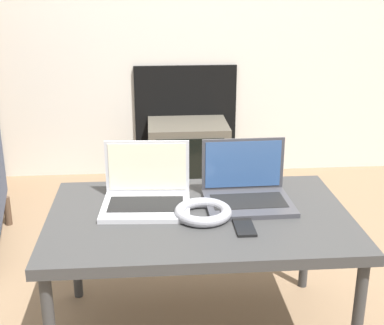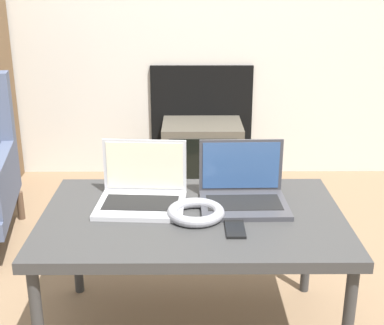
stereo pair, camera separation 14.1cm
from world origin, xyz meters
The scene contains 6 objects.
table centered at (0.00, 0.30, 0.44)m, with size 1.01×0.64×0.48m.
laptop_left centered at (-0.17, 0.39, 0.52)m, with size 0.31×0.26×0.21m.
laptop_right centered at (0.18, 0.39, 0.52)m, with size 0.30×0.25×0.21m.
headphones centered at (0.01, 0.27, 0.50)m, with size 0.19×0.19×0.04m.
phone centered at (0.13, 0.18, 0.48)m, with size 0.06×0.13×0.01m.
tv centered at (0.07, 1.78, 0.19)m, with size 0.48×0.38×0.39m.
Camera 1 is at (-0.15, -1.32, 1.24)m, focal length 50.00 mm.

